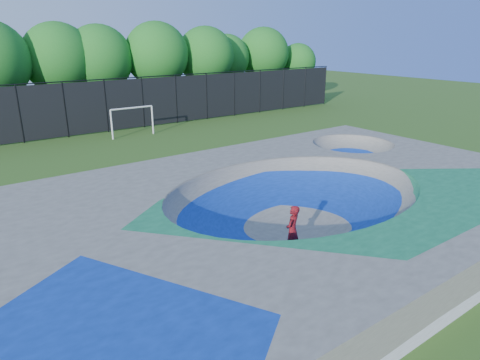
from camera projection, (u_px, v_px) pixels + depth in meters
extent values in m
plane|color=#2E5317|center=(296.00, 223.00, 17.08)|extent=(120.00, 120.00, 0.00)
cube|color=gray|center=(297.00, 205.00, 16.84)|extent=(22.00, 14.00, 1.50)
imported|color=red|center=(292.00, 230.00, 14.35)|extent=(0.77, 0.66, 1.78)
cube|color=black|center=(291.00, 253.00, 14.63)|extent=(0.79, 0.58, 0.05)
cylinder|color=silver|center=(112.00, 125.00, 30.46)|extent=(0.12, 0.12, 2.11)
cylinder|color=silver|center=(153.00, 120.00, 32.23)|extent=(0.12, 0.12, 2.11)
cylinder|color=silver|center=(132.00, 108.00, 31.01)|extent=(3.16, 0.12, 0.12)
cylinder|color=black|center=(20.00, 114.00, 29.11)|extent=(0.09, 0.09, 4.00)
cylinder|color=black|center=(65.00, 110.00, 30.79)|extent=(0.09, 0.09, 4.00)
cylinder|color=black|center=(106.00, 106.00, 32.47)|extent=(0.09, 0.09, 4.00)
cylinder|color=black|center=(143.00, 103.00, 34.16)|extent=(0.09, 0.09, 4.00)
cylinder|color=black|center=(176.00, 100.00, 35.84)|extent=(0.09, 0.09, 4.00)
cylinder|color=black|center=(207.00, 97.00, 37.52)|extent=(0.09, 0.09, 4.00)
cylinder|color=black|center=(234.00, 94.00, 39.20)|extent=(0.09, 0.09, 4.00)
cylinder|color=black|center=(260.00, 92.00, 40.88)|extent=(0.09, 0.09, 4.00)
cylinder|color=black|center=(283.00, 89.00, 42.56)|extent=(0.09, 0.09, 4.00)
cylinder|color=black|center=(305.00, 87.00, 44.24)|extent=(0.09, 0.09, 4.00)
cylinder|color=black|center=(325.00, 85.00, 45.92)|extent=(0.09, 0.09, 4.00)
cube|color=black|center=(106.00, 106.00, 32.47)|extent=(48.00, 0.03, 3.80)
cylinder|color=black|center=(103.00, 79.00, 31.83)|extent=(48.00, 0.08, 0.08)
cylinder|color=#3E2D1F|center=(64.00, 104.00, 36.24)|extent=(0.44, 0.44, 3.14)
sphere|color=#1B671D|center=(58.00, 58.00, 35.04)|extent=(5.79, 5.79, 5.79)
cylinder|color=#3E2D1F|center=(104.00, 102.00, 37.78)|extent=(0.44, 0.44, 3.11)
sphere|color=#1B671D|center=(99.00, 58.00, 36.59)|extent=(5.67, 5.67, 5.67)
cylinder|color=#3E2D1F|center=(159.00, 97.00, 39.74)|extent=(0.44, 0.44, 3.34)
sphere|color=#1B671D|center=(157.00, 54.00, 38.52)|extent=(5.73, 5.73, 5.73)
cylinder|color=#3E2D1F|center=(206.00, 94.00, 42.31)|extent=(0.44, 0.44, 3.21)
sphere|color=#1B671D|center=(205.00, 56.00, 41.13)|extent=(5.48, 5.48, 5.48)
cylinder|color=#3E2D1F|center=(227.00, 90.00, 45.93)|extent=(0.44, 0.44, 3.08)
sphere|color=#1B671D|center=(226.00, 58.00, 44.85)|extent=(4.81, 4.81, 4.81)
cylinder|color=#3E2D1F|center=(263.00, 87.00, 48.31)|extent=(0.44, 0.44, 3.11)
sphere|color=#1B671D|center=(263.00, 53.00, 47.14)|extent=(5.62, 5.62, 5.62)
cylinder|color=#3E2D1F|center=(297.00, 87.00, 50.37)|extent=(0.44, 0.44, 2.67)
sphere|color=#1B671D|center=(298.00, 62.00, 49.44)|extent=(4.14, 4.14, 4.14)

